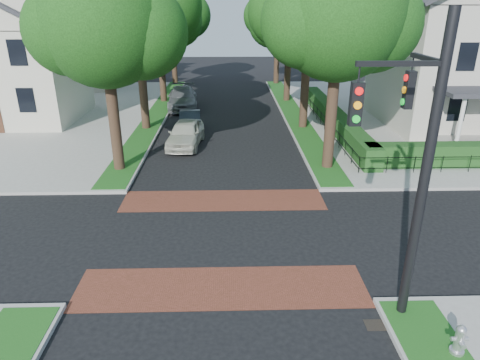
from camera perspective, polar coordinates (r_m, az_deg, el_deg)
name	(u,v)px	position (r m, az deg, el deg)	size (l,w,h in m)	color
ground	(223,236)	(16.41, -2.34, -7.47)	(120.00, 120.00, 0.00)	black
sidewalk_ne	(468,113)	(39.23, 28.12, 7.87)	(30.00, 30.00, 0.15)	gray
crosswalk_far	(223,200)	(19.25, -2.23, -2.71)	(9.00, 2.20, 0.01)	brown
crosswalk_near	(221,287)	(13.73, -2.48, -14.12)	(9.00, 2.20, 0.01)	brown
storm_drain	(377,325)	(12.96, 17.80, -17.93)	(0.65, 0.45, 0.01)	black
grass_strip_ne	(293,113)	(34.66, 7.08, 8.87)	(1.60, 29.80, 0.02)	#164A15
grass_strip_nw	(157,114)	(34.75, -11.04, 8.66)	(1.60, 29.80, 0.02)	#164A15
tree_right_near	(340,17)	(22.12, 13.23, 20.45)	(7.75, 6.67, 10.66)	black
tree_right_mid	(310,7)	(29.96, 9.38, 21.78)	(8.25, 7.09, 11.22)	black
tree_right_far	(291,20)	(38.84, 6.75, 20.39)	(7.25, 6.23, 9.74)	black
tree_right_back	(279,14)	(47.77, 5.21, 21.23)	(7.50, 6.45, 10.20)	black
tree_left_near	(107,25)	(22.22, -17.33, 19.13)	(7.50, 6.45, 10.20)	black
tree_left_mid	(138,1)	(30.02, -13.45, 22.18)	(8.00, 6.88, 11.48)	black
tree_left_far	(160,18)	(38.88, -10.63, 20.50)	(7.00, 6.02, 9.86)	black
tree_left_back	(173,12)	(47.81, -8.97, 21.24)	(7.75, 6.66, 10.44)	black
hedge_main_road	(334,118)	(31.06, 12.45, 8.06)	(1.00, 18.00, 1.20)	#1F4618
fence_main_road	(323,120)	(30.91, 10.97, 7.82)	(0.06, 18.00, 0.90)	black
house_victorian	(480,38)	(34.79, 29.41, 16.15)	(13.00, 13.05, 12.48)	beige
house_left_near	(8,51)	(36.01, -28.54, 14.84)	(10.00, 9.00, 10.14)	beige
house_left_far	(73,37)	(48.94, -21.35, 17.30)	(10.00, 9.00, 10.14)	beige
traffic_signal	(416,156)	(11.38, 22.44, 2.95)	(2.17, 2.00, 8.00)	black
parked_car_front	(186,133)	(26.69, -7.27, 6.19)	(1.89, 4.69, 1.60)	beige
parked_car_middle	(190,121)	(29.98, -6.67, 7.77)	(1.42, 4.08, 1.35)	#1F272F
parked_car_rear	(183,98)	(36.96, -7.67, 10.79)	(2.40, 5.90, 1.71)	slate
fire_hydrant	(459,340)	(12.39, 27.21, -18.44)	(0.43, 0.42, 0.86)	#AFAFB1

